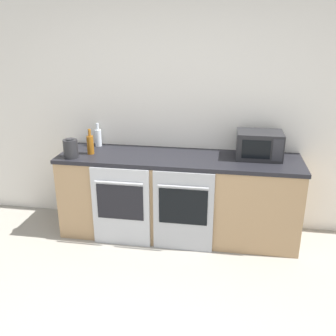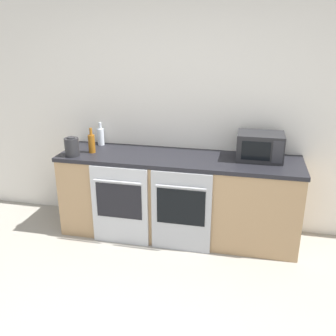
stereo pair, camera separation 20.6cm
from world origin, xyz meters
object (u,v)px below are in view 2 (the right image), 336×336
oven_left (120,206)px  microwave (260,146)px  oven_right (181,212)px  bottle_amber (92,143)px  bottle_clear (101,136)px  kettle (72,147)px

oven_left → microwave: bearing=17.8°
oven_right → bottle_amber: bottle_amber is taller
bottle_amber → bottle_clear: bearing=93.3°
oven_right → kettle: 1.29m
bottle_clear → kettle: (-0.13, -0.44, -0.01)m
microwave → bottle_clear: microwave is taller
oven_right → microwave: microwave is taller
microwave → kettle: size_ratio=2.26×
oven_left → bottle_amber: size_ratio=3.16×
microwave → bottle_amber: (-1.72, -0.15, -0.03)m
oven_right → bottle_amber: (-1.01, 0.28, 0.56)m
oven_right → oven_left: bearing=180.0°
oven_left → kettle: (-0.53, 0.13, 0.55)m
oven_left → microwave: size_ratio=1.86×
bottle_amber → bottle_clear: bottle_amber is taller
bottle_clear → kettle: size_ratio=1.30×
oven_right → bottle_clear: (-1.03, 0.57, 0.56)m
oven_left → kettle: 0.78m
bottle_amber → bottle_clear: size_ratio=1.03×
bottle_amber → bottle_clear: 0.29m
bottle_amber → bottle_clear: (-0.02, 0.29, -0.00)m
oven_left → kettle: size_ratio=4.21×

